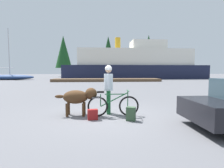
{
  "coord_description": "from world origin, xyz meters",
  "views": [
    {
      "loc": [
        -0.31,
        -6.12,
        1.57
      ],
      "look_at": [
        0.17,
        0.53,
        1.07
      ],
      "focal_mm": 28.29,
      "sensor_mm": 36.0,
      "label": 1
    }
  ],
  "objects_px": {
    "person_cyclist": "(108,84)",
    "ferry_boat": "(135,65)",
    "dog": "(79,97)",
    "bicycle": "(113,105)",
    "sailboat_moored": "(10,77)",
    "backpack": "(131,114)",
    "handbag_pannier": "(93,115)"
  },
  "relations": [
    {
      "from": "dog",
      "to": "handbag_pannier",
      "type": "bearing_deg",
      "value": -49.44
    },
    {
      "from": "person_cyclist",
      "to": "handbag_pannier",
      "type": "xyz_separation_m",
      "value": [
        -0.55,
        -0.78,
        -0.91
      ]
    },
    {
      "from": "bicycle",
      "to": "ferry_boat",
      "type": "relative_size",
      "value": 0.06
    },
    {
      "from": "dog",
      "to": "ferry_boat",
      "type": "xyz_separation_m",
      "value": [
        7.94,
        29.82,
        2.19
      ]
    },
    {
      "from": "dog",
      "to": "ferry_boat",
      "type": "bearing_deg",
      "value": 75.08
    },
    {
      "from": "sailboat_moored",
      "to": "person_cyclist",
      "type": "bearing_deg",
      "value": -58.11
    },
    {
      "from": "backpack",
      "to": "person_cyclist",
      "type": "bearing_deg",
      "value": 123.88
    },
    {
      "from": "backpack",
      "to": "ferry_boat",
      "type": "height_order",
      "value": "ferry_boat"
    },
    {
      "from": "dog",
      "to": "backpack",
      "type": "distance_m",
      "value": 1.93
    },
    {
      "from": "backpack",
      "to": "sailboat_moored",
      "type": "height_order",
      "value": "sailboat_moored"
    },
    {
      "from": "dog",
      "to": "sailboat_moored",
      "type": "xyz_separation_m",
      "value": [
        -14.92,
        25.86,
        -0.17
      ]
    },
    {
      "from": "backpack",
      "to": "sailboat_moored",
      "type": "xyz_separation_m",
      "value": [
        -16.62,
        26.64,
        0.28
      ]
    },
    {
      "from": "handbag_pannier",
      "to": "ferry_boat",
      "type": "distance_m",
      "value": 31.41
    },
    {
      "from": "handbag_pannier",
      "to": "bicycle",
      "type": "bearing_deg",
      "value": 29.23
    },
    {
      "from": "sailboat_moored",
      "to": "bicycle",
      "type": "bearing_deg",
      "value": -58.29
    },
    {
      "from": "bicycle",
      "to": "backpack",
      "type": "bearing_deg",
      "value": -48.0
    },
    {
      "from": "person_cyclist",
      "to": "sailboat_moored",
      "type": "bearing_deg",
      "value": 121.89
    },
    {
      "from": "ferry_boat",
      "to": "bicycle",
      "type": "bearing_deg",
      "value": -102.7
    },
    {
      "from": "person_cyclist",
      "to": "ferry_boat",
      "type": "xyz_separation_m",
      "value": [
        6.9,
        29.62,
        1.78
      ]
    },
    {
      "from": "person_cyclist",
      "to": "ferry_boat",
      "type": "height_order",
      "value": "ferry_boat"
    },
    {
      "from": "ferry_boat",
      "to": "sailboat_moored",
      "type": "distance_m",
      "value": 23.32
    },
    {
      "from": "bicycle",
      "to": "person_cyclist",
      "type": "bearing_deg",
      "value": 108.48
    },
    {
      "from": "dog",
      "to": "backpack",
      "type": "xyz_separation_m",
      "value": [
        1.7,
        -0.78,
        -0.44
      ]
    },
    {
      "from": "bicycle",
      "to": "ferry_boat",
      "type": "height_order",
      "value": "ferry_boat"
    },
    {
      "from": "bicycle",
      "to": "sailboat_moored",
      "type": "bearing_deg",
      "value": 121.71
    },
    {
      "from": "dog",
      "to": "backpack",
      "type": "height_order",
      "value": "dog"
    },
    {
      "from": "person_cyclist",
      "to": "ferry_boat",
      "type": "distance_m",
      "value": 30.47
    },
    {
      "from": "bicycle",
      "to": "dog",
      "type": "distance_m",
      "value": 1.23
    },
    {
      "from": "handbag_pannier",
      "to": "ferry_boat",
      "type": "bearing_deg",
      "value": 76.24
    },
    {
      "from": "ferry_boat",
      "to": "dog",
      "type": "bearing_deg",
      "value": -104.92
    },
    {
      "from": "person_cyclist",
      "to": "sailboat_moored",
      "type": "distance_m",
      "value": 30.23
    },
    {
      "from": "handbag_pannier",
      "to": "sailboat_moored",
      "type": "bearing_deg",
      "value": 120.25
    }
  ]
}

